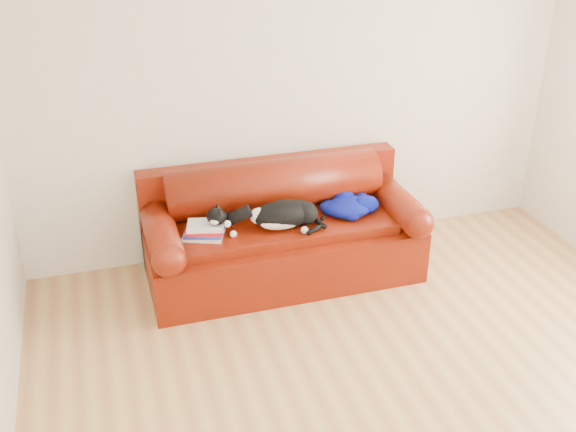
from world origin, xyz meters
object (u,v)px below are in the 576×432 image
Objects in this scene: book_stack at (205,230)px; blanket at (349,206)px; sofa_base at (283,249)px; cat at (284,215)px.

book_stack is 1.15m from blanket.
blanket reaches higher than book_stack.
book_stack is (-0.62, -0.09, 0.31)m from sofa_base.
blanket is (0.53, -0.04, 0.32)m from sofa_base.
cat is at bearing -172.06° from blanket.
book_stack is at bearing -171.40° from sofa_base.
sofa_base is 0.70m from book_stack.
cat is at bearing -2.72° from book_stack.
cat reaches higher than book_stack.
sofa_base is 6.02× the size of book_stack.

